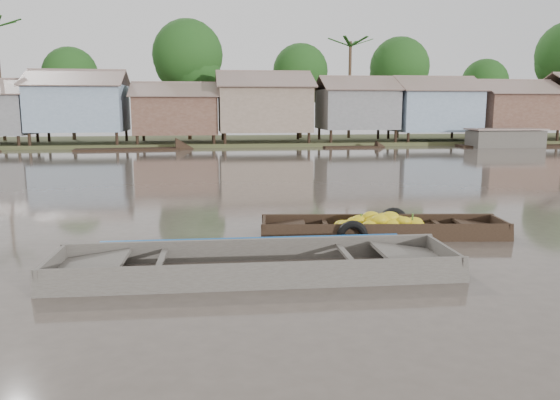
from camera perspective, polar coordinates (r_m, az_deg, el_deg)
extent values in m
plane|color=#4B4139|center=(11.30, 1.43, -4.60)|extent=(120.00, 120.00, 0.00)
cube|color=#384723|center=(43.94, -5.44, 6.03)|extent=(120.00, 12.00, 0.50)
cube|color=#7C92AB|center=(41.25, -20.22, 9.00)|extent=(6.20, 5.20, 3.20)
cube|color=brown|center=(39.93, -20.83, 11.91)|extent=(6.60, 3.02, 1.28)
cube|color=brown|center=(42.67, -19.98, 11.78)|extent=(6.60, 3.02, 1.28)
cube|color=brown|center=(40.37, -10.75, 8.71)|extent=(5.80, 4.60, 2.70)
cube|color=brown|center=(39.14, -10.93, 11.32)|extent=(6.20, 2.67, 1.14)
cube|color=brown|center=(41.62, -10.74, 11.22)|extent=(6.20, 2.67, 1.14)
cube|color=#7F6A57|center=(40.54, -1.72, 9.51)|extent=(6.50, 5.30, 3.30)
cube|color=brown|center=(39.16, -1.51, 12.58)|extent=(6.90, 3.08, 1.31)
cube|color=brown|center=(42.00, -1.94, 12.39)|extent=(6.90, 3.08, 1.31)
cube|color=slate|center=(41.85, 7.99, 9.36)|extent=(5.40, 4.70, 2.90)
cube|color=brown|center=(40.67, 8.54, 12.02)|extent=(5.80, 2.73, 1.17)
cube|color=brown|center=(43.11, 7.58, 11.91)|extent=(5.80, 2.73, 1.17)
cube|color=#7C92AB|center=(43.85, 15.65, 8.98)|extent=(6.00, 5.00, 3.10)
cube|color=brown|center=(42.64, 16.50, 11.62)|extent=(6.40, 2.90, 1.24)
cube|color=brown|center=(45.12, 15.08, 11.56)|extent=(6.40, 2.90, 1.24)
cube|color=brown|center=(46.79, 23.06, 8.54)|extent=(5.70, 4.90, 2.80)
cube|color=brown|center=(45.68, 24.07, 10.78)|extent=(6.10, 2.85, 1.21)
cube|color=brown|center=(47.96, 22.40, 10.80)|extent=(6.10, 2.85, 1.21)
cylinder|color=#473323|center=(45.97, -20.84, 8.67)|extent=(0.28, 0.28, 4.90)
sphere|color=#193B12|center=(46.04, -21.06, 12.15)|extent=(4.20, 4.20, 4.20)
cylinder|color=#473323|center=(43.83, -9.49, 10.06)|extent=(0.28, 0.28, 6.30)
sphere|color=#193B12|center=(44.01, -9.63, 14.75)|extent=(5.40, 5.40, 5.40)
cylinder|color=#473323|center=(45.48, 2.13, 9.50)|extent=(0.28, 0.28, 5.25)
sphere|color=#193B12|center=(45.56, 2.15, 13.28)|extent=(4.50, 4.50, 4.50)
cylinder|color=#473323|center=(46.56, 12.23, 9.51)|extent=(0.28, 0.28, 5.60)
sphere|color=#193B12|center=(46.67, 12.38, 13.44)|extent=(4.80, 4.80, 4.80)
cylinder|color=#473323|center=(50.72, 20.45, 8.53)|extent=(0.28, 0.28, 4.55)
sphere|color=#193B12|center=(50.76, 20.62, 11.46)|extent=(3.90, 3.90, 3.90)
cylinder|color=#473323|center=(46.89, -27.20, 10.76)|extent=(0.24, 0.24, 9.00)
cylinder|color=#473323|center=(45.86, 7.27, 11.15)|extent=(0.24, 0.24, 8.00)
cube|color=black|center=(12.28, 10.60, -4.00)|extent=(5.29, 1.62, 0.08)
cube|color=black|center=(12.77, 10.14, -2.50)|extent=(5.30, 0.79, 0.49)
cube|color=black|center=(11.69, 11.17, -3.67)|extent=(5.30, 0.79, 0.49)
cube|color=black|center=(13.00, 21.97, -2.86)|extent=(0.20, 1.15, 0.47)
cube|color=black|center=(12.82, 20.12, -2.64)|extent=(1.02, 1.10, 0.19)
cube|color=black|center=(11.99, -1.67, -3.15)|extent=(0.20, 1.15, 0.47)
cube|color=black|center=(11.98, 0.49, -2.87)|extent=(1.02, 1.10, 0.19)
cube|color=black|center=(12.03, 4.82, -2.67)|extent=(0.23, 1.11, 0.05)
cube|color=black|center=(12.51, 16.25, -2.54)|extent=(0.23, 1.11, 0.05)
ellipsoid|color=gold|center=(12.13, 15.11, -3.18)|extent=(0.38, 0.29, 0.22)
ellipsoid|color=gold|center=(11.92, 7.94, -2.86)|extent=(0.41, 0.31, 0.23)
ellipsoid|color=gold|center=(12.17, 9.49, -1.75)|extent=(0.43, 0.33, 0.25)
ellipsoid|color=gold|center=(12.08, 9.79, -2.23)|extent=(0.43, 0.32, 0.24)
ellipsoid|color=gold|center=(11.80, 6.98, -3.47)|extent=(0.36, 0.27, 0.21)
ellipsoid|color=gold|center=(12.41, 9.20, -2.04)|extent=(0.36, 0.27, 0.21)
ellipsoid|color=gold|center=(12.34, 9.79, -2.14)|extent=(0.41, 0.31, 0.23)
ellipsoid|color=gold|center=(11.92, 7.52, -2.88)|extent=(0.46, 0.34, 0.26)
ellipsoid|color=gold|center=(12.21, 12.28, -2.17)|extent=(0.42, 0.32, 0.24)
ellipsoid|color=gold|center=(12.26, 10.73, -1.79)|extent=(0.35, 0.26, 0.20)
ellipsoid|color=gold|center=(12.16, 8.38, -2.15)|extent=(0.46, 0.34, 0.26)
ellipsoid|color=gold|center=(12.29, 10.33, -2.08)|extent=(0.44, 0.33, 0.25)
ellipsoid|color=gold|center=(12.15, 7.82, -2.26)|extent=(0.39, 0.29, 0.22)
ellipsoid|color=gold|center=(12.60, 13.10, -2.46)|extent=(0.40, 0.30, 0.23)
ellipsoid|color=gold|center=(12.19, 6.52, -2.64)|extent=(0.42, 0.31, 0.24)
ellipsoid|color=gold|center=(11.90, 9.32, -2.64)|extent=(0.35, 0.26, 0.20)
ellipsoid|color=gold|center=(12.40, 9.80, -2.25)|extent=(0.37, 0.28, 0.21)
ellipsoid|color=gold|center=(12.57, 13.84, -2.32)|extent=(0.45, 0.34, 0.26)
ellipsoid|color=gold|center=(12.04, 6.60, -3.10)|extent=(0.36, 0.27, 0.20)
ellipsoid|color=gold|center=(11.94, 11.36, -3.12)|extent=(0.37, 0.28, 0.21)
ellipsoid|color=gold|center=(12.02, 10.39, -2.06)|extent=(0.44, 0.33, 0.25)
ellipsoid|color=gold|center=(11.84, 7.71, -3.16)|extent=(0.45, 0.34, 0.26)
ellipsoid|color=gold|center=(12.24, 14.03, -2.58)|extent=(0.42, 0.32, 0.24)
ellipsoid|color=gold|center=(12.04, 6.98, -2.71)|extent=(0.46, 0.35, 0.26)
ellipsoid|color=gold|center=(12.11, 11.07, -2.25)|extent=(0.41, 0.31, 0.23)
ellipsoid|color=gold|center=(12.57, 11.44, -2.31)|extent=(0.40, 0.30, 0.23)
ellipsoid|color=gold|center=(12.61, 11.57, -2.33)|extent=(0.38, 0.29, 0.22)
ellipsoid|color=gold|center=(11.85, 7.92, -3.23)|extent=(0.44, 0.33, 0.25)
ellipsoid|color=gold|center=(12.17, 11.40, -1.80)|extent=(0.47, 0.35, 0.27)
ellipsoid|color=gold|center=(12.07, 11.60, -2.51)|extent=(0.40, 0.30, 0.23)
ellipsoid|color=gold|center=(12.27, 9.56, -2.15)|extent=(0.40, 0.30, 0.23)
ellipsoid|color=gold|center=(12.13, 12.81, -2.18)|extent=(0.36, 0.27, 0.21)
cylinder|color=#3F6626|center=(12.09, 8.48, -1.82)|extent=(0.04, 0.04, 0.17)
cylinder|color=#3F6626|center=(12.21, 11.54, -1.80)|extent=(0.04, 0.04, 0.17)
cylinder|color=#3F6626|center=(12.32, 13.69, -1.78)|extent=(0.04, 0.04, 0.17)
torus|color=black|center=(12.92, 11.72, -2.33)|extent=(0.73, 0.26, 0.72)
torus|color=black|center=(11.48, 7.56, -3.72)|extent=(0.67, 0.25, 0.66)
cube|color=#46413B|center=(9.38, -2.53, -8.15)|extent=(6.66, 1.60, 0.08)
cube|color=#46413B|center=(10.09, -2.84, -5.50)|extent=(6.77, 0.33, 0.54)
cube|color=#46413B|center=(8.54, -2.18, -8.35)|extent=(6.77, 0.33, 0.54)
cube|color=#46413B|center=(10.07, 16.75, -5.94)|extent=(0.10, 1.65, 0.51)
cube|color=#46413B|center=(9.84, 13.66, -5.77)|extent=(1.19, 1.46, 0.22)
cube|color=#46413B|center=(9.69, -22.64, -6.89)|extent=(0.10, 1.65, 0.51)
cube|color=#46413B|center=(9.53, -19.32, -6.56)|extent=(1.19, 1.46, 0.22)
cube|color=#46413B|center=(9.32, -12.38, -6.32)|extent=(0.14, 1.59, 0.05)
cube|color=#46413B|center=(9.51, 7.08, -5.84)|extent=(0.14, 1.59, 0.05)
cube|color=#665E54|center=(9.37, -2.53, -7.94)|extent=(5.08, 1.43, 0.02)
cube|color=navy|center=(10.09, -2.87, -4.28)|extent=(5.48, 0.22, 0.13)
torus|color=olive|center=(9.28, 6.06, -8.00)|extent=(0.38, 0.38, 0.05)
torus|color=olive|center=(9.27, 6.07, -7.79)|extent=(0.31, 0.31, 0.05)
cube|color=black|center=(42.11, 23.35, 5.06)|extent=(8.14, 2.60, 0.35)
cube|color=black|center=(36.92, -15.61, 4.95)|extent=(6.76, 2.00, 0.35)
cube|color=black|center=(37.94, 7.46, 5.34)|extent=(3.84, 0.87, 0.35)
cube|color=black|center=(41.45, 22.47, 5.89)|extent=(5.00, 2.00, 1.20)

